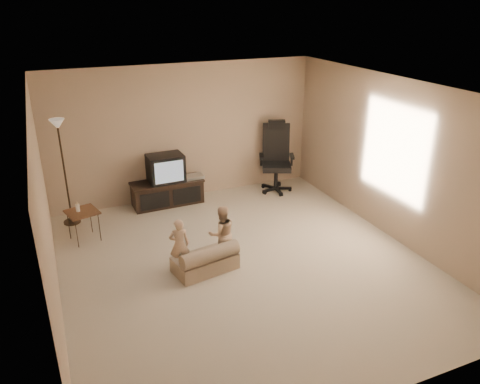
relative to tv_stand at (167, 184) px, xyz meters
The scene contains 9 objects.
floor 2.56m from the tv_stand, 79.76° to the right, with size 5.50×5.50×0.00m, color #C0B199.
room_shell 2.77m from the tv_stand, 79.76° to the right, with size 5.50×5.50×5.50m.
tv_stand is the anchor object (origin of this frame).
office_chair 2.16m from the tv_stand, ahead, with size 0.83×0.84×1.37m.
side_table 1.79m from the tv_stand, 152.11° to the right, with size 0.55×0.55×0.67m.
floor_lamp 1.95m from the tv_stand, behind, with size 0.28×0.28×1.80m.
child_sofa 2.48m from the tv_stand, 92.61° to the right, with size 0.94×0.63×0.42m.
toddler_left 2.30m from the tv_stand, 100.84° to the right, with size 0.28×0.21×0.78m, color #D7AD86.
toddler_right 2.26m from the tv_stand, 84.75° to the right, with size 0.41×0.23×0.85m, color #D7AD86.
Camera 1 is at (-2.35, -5.33, 3.58)m, focal length 35.00 mm.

